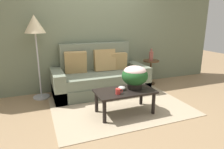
{
  "coord_description": "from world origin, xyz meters",
  "views": [
    {
      "loc": [
        -1.4,
        -3.19,
        1.57
      ],
      "look_at": [
        -0.06,
        0.22,
        0.56
      ],
      "focal_mm": 32.06,
      "sensor_mm": 36.0,
      "label": 1
    }
  ],
  "objects_px": {
    "coffee_table": "(125,94)",
    "potted_plant": "(135,75)",
    "table_vase": "(151,56)",
    "side_table": "(151,68)",
    "floor_lamp": "(35,29)",
    "snack_bowl": "(122,88)",
    "coffee_mug": "(118,91)",
    "couch": "(100,78)"
  },
  "relations": [
    {
      "from": "couch",
      "to": "coffee_mug",
      "type": "height_order",
      "value": "couch"
    },
    {
      "from": "table_vase",
      "to": "floor_lamp",
      "type": "bearing_deg",
      "value": 179.19
    },
    {
      "from": "side_table",
      "to": "potted_plant",
      "type": "distance_m",
      "value": 1.63
    },
    {
      "from": "coffee_table",
      "to": "potted_plant",
      "type": "height_order",
      "value": "potted_plant"
    },
    {
      "from": "coffee_table",
      "to": "snack_bowl",
      "type": "height_order",
      "value": "snack_bowl"
    },
    {
      "from": "table_vase",
      "to": "snack_bowl",
      "type": "bearing_deg",
      "value": -137.59
    },
    {
      "from": "floor_lamp",
      "to": "potted_plant",
      "type": "xyz_separation_m",
      "value": [
        1.51,
        -1.22,
        -0.74
      ]
    },
    {
      "from": "coffee_table",
      "to": "couch",
      "type": "bearing_deg",
      "value": 93.4
    },
    {
      "from": "floor_lamp",
      "to": "table_vase",
      "type": "xyz_separation_m",
      "value": [
        2.58,
        -0.04,
        -0.67
      ]
    },
    {
      "from": "potted_plant",
      "to": "table_vase",
      "type": "bearing_deg",
      "value": 48.09
    },
    {
      "from": "snack_bowl",
      "to": "potted_plant",
      "type": "bearing_deg",
      "value": 2.7
    },
    {
      "from": "potted_plant",
      "to": "coffee_table",
      "type": "bearing_deg",
      "value": -165.44
    },
    {
      "from": "coffee_table",
      "to": "potted_plant",
      "type": "relative_size",
      "value": 2.22
    },
    {
      "from": "table_vase",
      "to": "coffee_table",
      "type": "bearing_deg",
      "value": -135.76
    },
    {
      "from": "couch",
      "to": "snack_bowl",
      "type": "distance_m",
      "value": 1.12
    },
    {
      "from": "floor_lamp",
      "to": "coffee_mug",
      "type": "bearing_deg",
      "value": -50.75
    },
    {
      "from": "table_vase",
      "to": "side_table",
      "type": "bearing_deg",
      "value": 41.05
    },
    {
      "from": "coffee_mug",
      "to": "table_vase",
      "type": "bearing_deg",
      "value": 43.08
    },
    {
      "from": "side_table",
      "to": "potted_plant",
      "type": "relative_size",
      "value": 1.35
    },
    {
      "from": "coffee_mug",
      "to": "snack_bowl",
      "type": "xyz_separation_m",
      "value": [
        0.13,
        0.15,
        -0.01
      ]
    },
    {
      "from": "couch",
      "to": "floor_lamp",
      "type": "bearing_deg",
      "value": 174.11
    },
    {
      "from": "snack_bowl",
      "to": "table_vase",
      "type": "xyz_separation_m",
      "value": [
        1.31,
        1.2,
        0.27
      ]
    },
    {
      "from": "potted_plant",
      "to": "table_vase",
      "type": "relative_size",
      "value": 1.57
    },
    {
      "from": "floor_lamp",
      "to": "coffee_mug",
      "type": "distance_m",
      "value": 2.02
    },
    {
      "from": "coffee_table",
      "to": "table_vase",
      "type": "bearing_deg",
      "value": 44.24
    },
    {
      "from": "potted_plant",
      "to": "side_table",
      "type": "bearing_deg",
      "value": 48.0
    },
    {
      "from": "potted_plant",
      "to": "snack_bowl",
      "type": "relative_size",
      "value": 3.55
    },
    {
      "from": "floor_lamp",
      "to": "table_vase",
      "type": "bearing_deg",
      "value": -0.81
    },
    {
      "from": "side_table",
      "to": "snack_bowl",
      "type": "relative_size",
      "value": 4.78
    },
    {
      "from": "coffee_table",
      "to": "table_vase",
      "type": "relative_size",
      "value": 3.49
    },
    {
      "from": "coffee_mug",
      "to": "snack_bowl",
      "type": "distance_m",
      "value": 0.2
    },
    {
      "from": "coffee_table",
      "to": "table_vase",
      "type": "xyz_separation_m",
      "value": [
        1.28,
        1.24,
        0.37
      ]
    },
    {
      "from": "floor_lamp",
      "to": "coffee_mug",
      "type": "height_order",
      "value": "floor_lamp"
    },
    {
      "from": "couch",
      "to": "side_table",
      "type": "relative_size",
      "value": 3.36
    },
    {
      "from": "couch",
      "to": "table_vase",
      "type": "distance_m",
      "value": 1.4
    },
    {
      "from": "side_table",
      "to": "potted_plant",
      "type": "bearing_deg",
      "value": -132.0
    },
    {
      "from": "coffee_mug",
      "to": "floor_lamp",
      "type": "bearing_deg",
      "value": 129.25
    },
    {
      "from": "side_table",
      "to": "table_vase",
      "type": "relative_size",
      "value": 2.11
    },
    {
      "from": "couch",
      "to": "coffee_mug",
      "type": "relative_size",
      "value": 16.5
    },
    {
      "from": "couch",
      "to": "table_vase",
      "type": "bearing_deg",
      "value": 3.86
    },
    {
      "from": "couch",
      "to": "coffee_mug",
      "type": "bearing_deg",
      "value": -94.6
    },
    {
      "from": "couch",
      "to": "potted_plant",
      "type": "relative_size",
      "value": 4.51
    }
  ]
}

